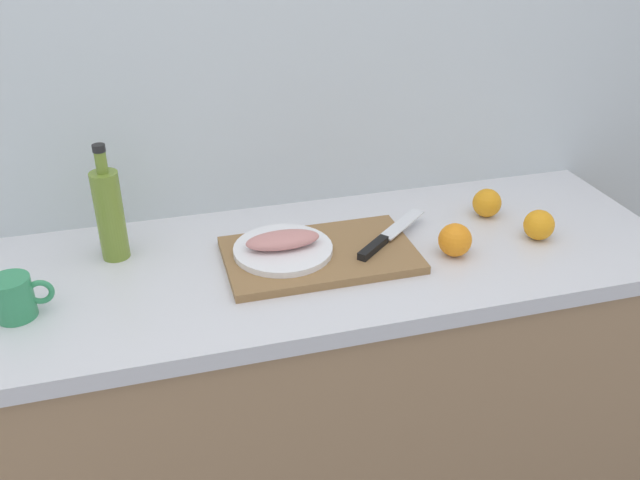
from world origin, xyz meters
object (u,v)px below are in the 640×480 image
chef_knife (384,239)px  coffee_mug_0 (15,297)px  fish_fillet (283,240)px  cutting_board (320,255)px  orange_0 (539,225)px  olive_oil_bottle (110,213)px  white_plate (283,250)px

chef_knife → coffee_mug_0: coffee_mug_0 is taller
fish_fillet → chef_knife: fish_fillet is taller
cutting_board → fish_fillet: (-0.08, 0.02, 0.04)m
fish_fillet → coffee_mug_0: coffee_mug_0 is taller
orange_0 → cutting_board: bearing=174.9°
olive_oil_bottle → orange_0: (1.01, -0.19, -0.08)m
white_plate → orange_0: size_ratio=3.09×
cutting_board → chef_knife: (0.16, 0.00, 0.02)m
olive_oil_bottle → orange_0: 1.03m
white_plate → cutting_board: bearing=-12.1°
white_plate → fish_fillet: size_ratio=1.33×
white_plate → coffee_mug_0: size_ratio=1.91×
chef_knife → olive_oil_bottle: olive_oil_bottle is taller
white_plate → chef_knife: chef_knife is taller
cutting_board → coffee_mug_0: (-0.66, -0.06, 0.04)m
coffee_mug_0 → orange_0: (1.20, 0.01, -0.01)m
fish_fillet → olive_oil_bottle: bearing=162.1°
chef_knife → olive_oil_bottle: size_ratio=0.85×
white_plate → coffee_mug_0: (-0.57, -0.08, 0.02)m
white_plate → orange_0: orange_0 is taller
cutting_board → chef_knife: bearing=0.5°
cutting_board → coffee_mug_0: size_ratio=3.65×
olive_oil_bottle → orange_0: bearing=-10.6°
white_plate → olive_oil_bottle: 0.41m
cutting_board → white_plate: (-0.08, 0.02, 0.02)m
fish_fillet → olive_oil_bottle: (-0.38, 0.12, 0.06)m
fish_fillet → chef_knife: 0.25m
fish_fillet → olive_oil_bottle: olive_oil_bottle is taller
olive_oil_bottle → coffee_mug_0: 0.29m
chef_knife → olive_oil_bottle: bearing=126.7°
cutting_board → coffee_mug_0: 0.66m
white_plate → olive_oil_bottle: bearing=162.1°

